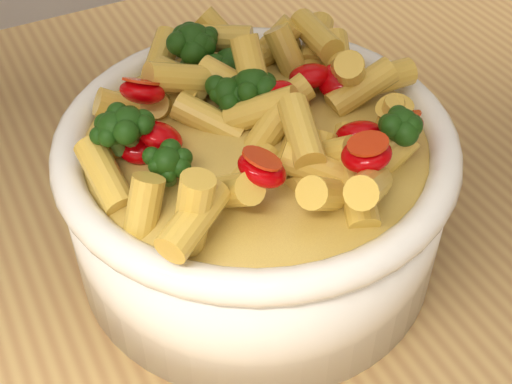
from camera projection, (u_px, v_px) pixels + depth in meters
name	position (u px, v px, depth m)	size (l,w,h in m)	color
table	(264.00, 345.00, 0.57)	(1.20, 0.80, 0.90)	#A78147
serving_bowl	(256.00, 191.00, 0.47)	(0.25, 0.25, 0.11)	white
pasta_salad	(256.00, 109.00, 0.43)	(0.20, 0.20, 0.05)	#E8AF49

